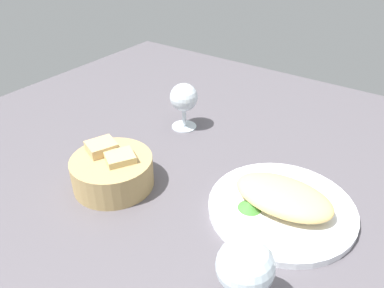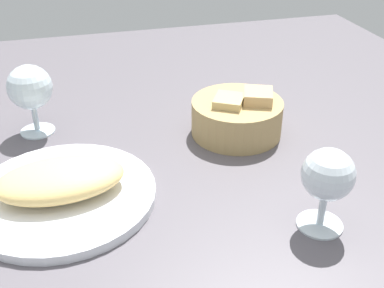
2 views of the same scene
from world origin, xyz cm
name	(u,v)px [view 2 (image 2 of 2)]	position (x,y,z in cm)	size (l,w,h in cm)	color
ground_plane	(172,164)	(0.00, 0.00, -1.00)	(140.00, 140.00, 2.00)	#555057
plate	(63,195)	(-17.66, -6.55, 0.70)	(26.83, 26.83, 1.40)	white
omelette	(60,179)	(-17.66, -6.55, 3.51)	(18.11, 10.72, 4.23)	#EFC978
lettuce_garnish	(91,167)	(-13.22, -2.50, 2.25)	(4.37, 4.37, 1.70)	#3F8334
bread_basket	(238,116)	(13.21, 5.47, 3.43)	(16.02, 16.02, 8.22)	tan
wine_glass_near	(328,178)	(15.40, -21.38, 7.69)	(6.86, 6.86, 11.71)	silver
wine_glass_far	(30,89)	(-21.37, 15.27, 8.33)	(7.77, 7.77, 12.65)	silver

